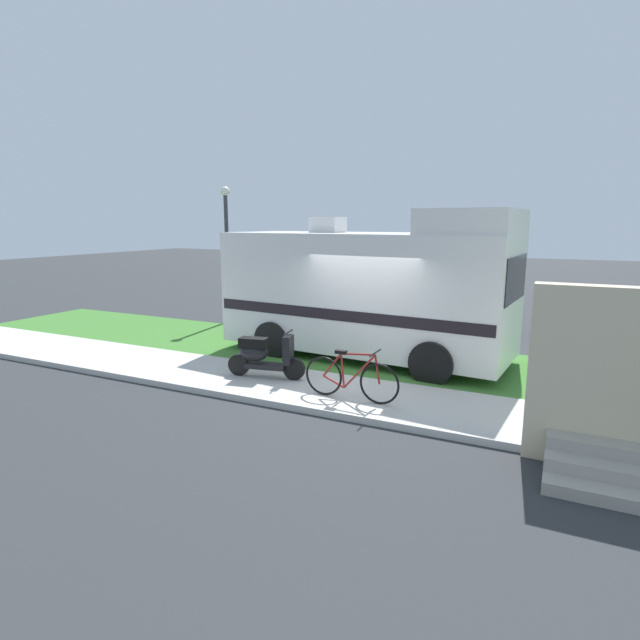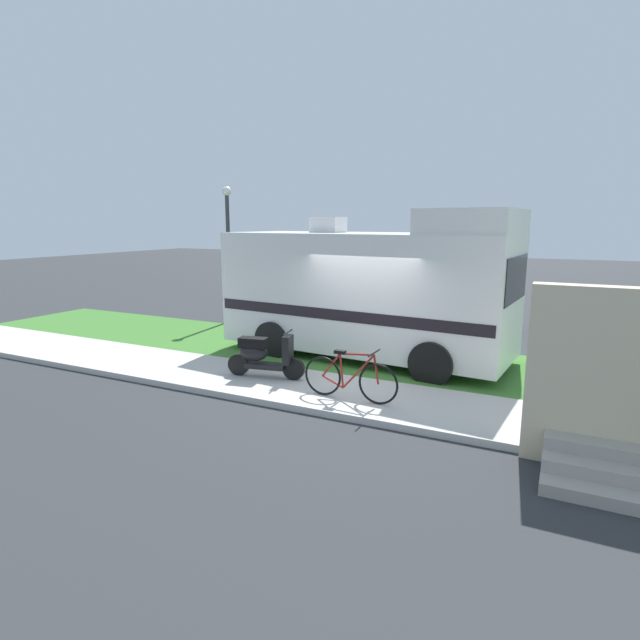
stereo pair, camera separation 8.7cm
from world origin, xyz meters
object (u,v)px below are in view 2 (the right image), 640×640
at_px(motorhome_rv, 369,290).
at_px(pickup_truck_near, 395,295).
at_px(bicycle, 350,378).
at_px(street_lamp_post, 228,242).
at_px(scooter, 263,355).
at_px(bottle_green, 571,408).

xyz_separation_m(motorhome_rv, pickup_truck_near, (-0.70, 4.10, -0.68)).
height_order(bicycle, street_lamp_post, street_lamp_post).
bearing_deg(scooter, bottle_green, 4.73).
distance_m(scooter, bicycle, 2.12).
distance_m(bottle_green, street_lamp_post, 10.88).
bearing_deg(bicycle, pickup_truck_near, 101.98).
bearing_deg(pickup_truck_near, scooter, -94.64).
bearing_deg(pickup_truck_near, bottle_green, -51.39).
bearing_deg(bottle_green, scooter, -175.27).
relative_size(bicycle, street_lamp_post, 0.42).
distance_m(motorhome_rv, bicycle, 3.38).
distance_m(scooter, pickup_truck_near, 6.77).
relative_size(motorhome_rv, street_lamp_post, 1.60).
bearing_deg(scooter, pickup_truck_near, 85.36).
xyz_separation_m(bicycle, street_lamp_post, (-6.26, 5.12, 2.06)).
xyz_separation_m(scooter, pickup_truck_near, (0.55, 6.74, 0.38)).
xyz_separation_m(bicycle, bottle_green, (3.49, 0.90, -0.28)).
bearing_deg(scooter, motorhome_rv, 64.80).
bearing_deg(street_lamp_post, pickup_truck_near, 23.50).
bearing_deg(street_lamp_post, scooter, -48.12).
bearing_deg(motorhome_rv, pickup_truck_near, 99.63).
height_order(motorhome_rv, bottle_green, motorhome_rv).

